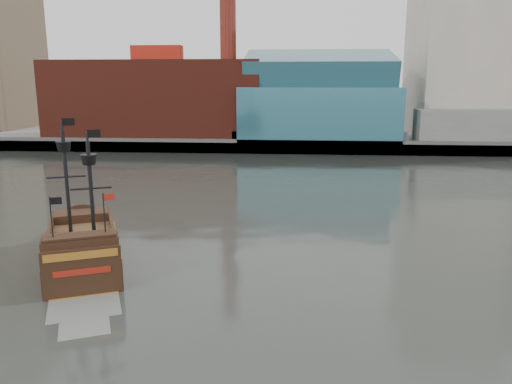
{
  "coord_description": "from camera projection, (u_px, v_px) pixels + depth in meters",
  "views": [
    {
      "loc": [
        5.92,
        -28.78,
        13.09
      ],
      "look_at": [
        2.62,
        11.9,
        4.0
      ],
      "focal_mm": 35.0,
      "sensor_mm": 36.0,
      "label": 1
    }
  ],
  "objects": [
    {
      "name": "seawall",
      "position": [
        264.0,
        147.0,
        91.83
      ],
      "size": [
        220.0,
        1.0,
        2.6
      ],
      "primitive_type": "cube",
      "color": "#4C4C49",
      "rests_on": "ground"
    },
    {
      "name": "skyline",
      "position": [
        295.0,
        27.0,
        107.83
      ],
      "size": [
        149.0,
        45.0,
        62.0
      ],
      "color": "brown",
      "rests_on": "promenade_far"
    },
    {
      "name": "pirate_ship",
      "position": [
        83.0,
        252.0,
        36.09
      ],
      "size": [
        10.1,
        15.62,
        11.29
      ],
      "rotation": [
        0.0,
        0.0,
        0.41
      ],
      "color": "black",
      "rests_on": "ground"
    },
    {
      "name": "ground",
      "position": [
        199.0,
        294.0,
        31.31
      ],
      "size": [
        400.0,
        400.0,
        0.0
      ],
      "primitive_type": "plane",
      "color": "#252823",
      "rests_on": "ground"
    },
    {
      "name": "promenade_far",
      "position": [
        272.0,
        132.0,
        120.6
      ],
      "size": [
        220.0,
        60.0,
        2.0
      ],
      "primitive_type": "cube",
      "color": "slate",
      "rests_on": "ground"
    }
  ]
}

